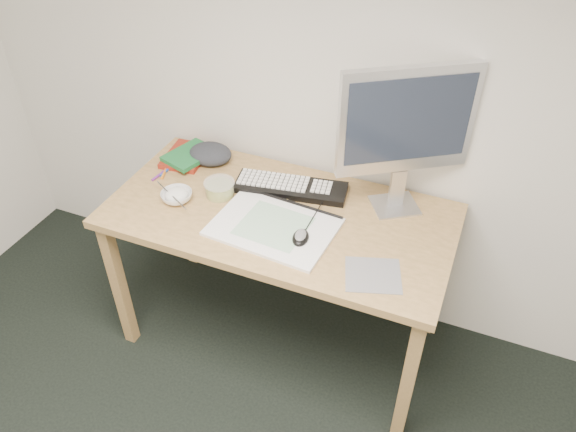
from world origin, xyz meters
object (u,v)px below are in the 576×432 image
(monitor, at_px, (407,125))
(keyboard, at_px, (291,187))
(desk, at_px, (279,228))
(sketchpad, at_px, (274,227))
(rice_bowl, at_px, (177,196))

(monitor, bearing_deg, keyboard, 154.36)
(desk, bearing_deg, keyboard, 95.33)
(keyboard, bearing_deg, desk, -94.15)
(desk, height_order, sketchpad, sketchpad)
(desk, relative_size, rice_bowl, 10.79)
(keyboard, relative_size, rice_bowl, 3.64)
(monitor, height_order, rice_bowl, monitor)
(keyboard, distance_m, monitor, 0.57)
(desk, height_order, rice_bowl, rice_bowl)
(monitor, bearing_deg, rice_bowl, 166.58)
(desk, height_order, keyboard, keyboard)
(sketchpad, bearing_deg, rice_bowl, -177.00)
(rice_bowl, bearing_deg, monitor, 19.92)
(sketchpad, xyz_separation_m, keyboard, (-0.03, 0.26, 0.01))
(sketchpad, bearing_deg, keyboard, 101.86)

